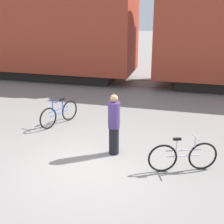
{
  "coord_description": "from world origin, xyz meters",
  "views": [
    {
      "loc": [
        2.39,
        -6.87,
        4.09
      ],
      "look_at": [
        0.29,
        1.28,
        1.1
      ],
      "focal_mm": 50.0,
      "sensor_mm": 36.0,
      "label": 1
    }
  ],
  "objects_px": {
    "freight_train": "(145,25)",
    "bicycle_blue": "(59,114)",
    "bicycle_silver": "(183,156)",
    "person_in_purple": "(114,125)"
  },
  "relations": [
    {
      "from": "bicycle_silver",
      "to": "person_in_purple",
      "type": "relative_size",
      "value": 0.97
    },
    {
      "from": "freight_train",
      "to": "person_in_purple",
      "type": "distance_m",
      "value": 8.44
    },
    {
      "from": "bicycle_silver",
      "to": "person_in_purple",
      "type": "bearing_deg",
      "value": 165.85
    },
    {
      "from": "freight_train",
      "to": "bicycle_blue",
      "type": "height_order",
      "value": "freight_train"
    },
    {
      "from": "bicycle_silver",
      "to": "person_in_purple",
      "type": "height_order",
      "value": "person_in_purple"
    },
    {
      "from": "person_in_purple",
      "to": "bicycle_blue",
      "type": "bearing_deg",
      "value": -60.25
    },
    {
      "from": "freight_train",
      "to": "person_in_purple",
      "type": "bearing_deg",
      "value": -86.84
    },
    {
      "from": "freight_train",
      "to": "bicycle_blue",
      "type": "bearing_deg",
      "value": -106.8
    },
    {
      "from": "bicycle_blue",
      "to": "person_in_purple",
      "type": "xyz_separation_m",
      "value": [
        2.4,
        -1.7,
        0.49
      ]
    },
    {
      "from": "bicycle_blue",
      "to": "bicycle_silver",
      "type": "relative_size",
      "value": 0.96
    }
  ]
}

